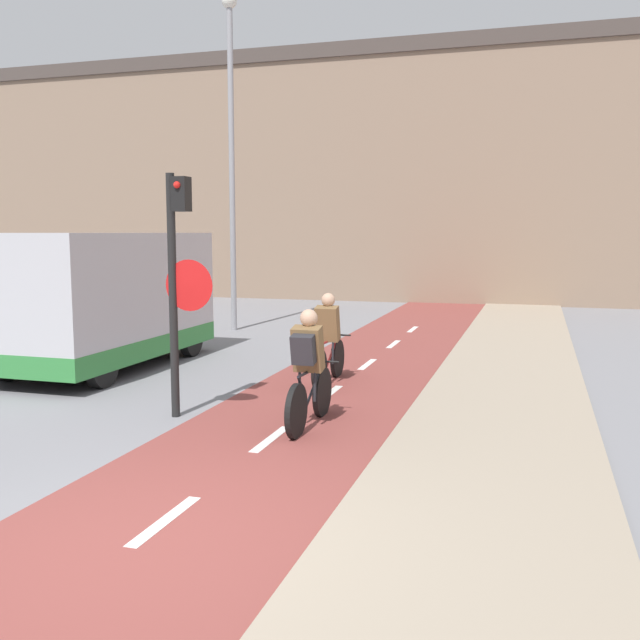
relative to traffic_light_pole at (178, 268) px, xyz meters
name	(u,v)px	position (x,y,z in m)	size (l,w,h in m)	color
ground_plane	(133,548)	(1.53, -3.68, -1.98)	(120.00, 120.00, 0.00)	gray
bike_lane	(134,546)	(1.53, -3.67, -1.97)	(2.65, 60.00, 0.02)	brown
sidewalk_strip	(463,592)	(4.06, -3.68, -1.95)	(2.40, 60.00, 0.05)	gray
building_row_background	(457,177)	(1.53, 18.79, 2.52)	(60.00, 5.20, 8.97)	#89705B
traffic_light_pole	(178,268)	(0.00, 0.00, 0.00)	(0.67, 0.25, 3.19)	black
street_lamp_far	(231,133)	(-2.79, 8.06, 2.87)	(0.36, 0.36, 8.10)	gray
cyclist_near	(308,372)	(1.79, -0.03, -1.26)	(0.46, 1.73, 1.50)	black
cyclist_far	(328,343)	(1.29, 2.57, -1.31)	(0.46, 1.70, 1.48)	black
van	(105,302)	(-2.96, 2.77, -0.78)	(2.04, 4.68, 2.43)	#B7B7BC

